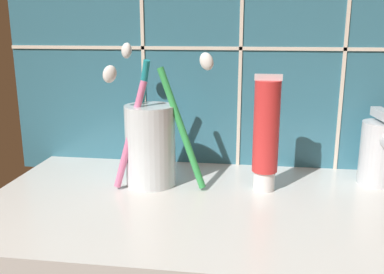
{
  "coord_description": "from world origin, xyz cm",
  "views": [
    {
      "loc": [
        3.5,
        -48.7,
        22.77
      ],
      "look_at": [
        -3.82,
        2.05,
        9.61
      ],
      "focal_mm": 40.0,
      "sensor_mm": 36.0,
      "label": 1
    }
  ],
  "objects": [
    {
      "name": "sink_counter",
      "position": [
        0.0,
        0.0,
        1.0
      ],
      "size": [
        58.72,
        31.62,
        2.0
      ],
      "primitive_type": "cube",
      "color": "silver",
      "rests_on": "ground"
    },
    {
      "name": "sink_faucet",
      "position": [
        20.82,
        8.76,
        6.91
      ],
      "size": [
        5.2,
        12.72,
        10.19
      ],
      "rotation": [
        0.0,
        0.0,
        -1.46
      ],
      "color": "silver",
      "rests_on": "sink_counter"
    },
    {
      "name": "tile_wall_backsplash",
      "position": [
        0.01,
        16.05,
        26.07
      ],
      "size": [
        68.72,
        1.72,
        52.13
      ],
      "color": "#336B7F",
      "rests_on": "ground"
    },
    {
      "name": "toothbrush_cup",
      "position": [
        -9.91,
        5.14,
        7.92
      ],
      "size": [
        14.5,
        9.66,
        18.96
      ],
      "color": "silver",
      "rests_on": "sink_counter"
    },
    {
      "name": "toothpaste_tube",
      "position": [
        5.31,
        5.12,
        9.56
      ],
      "size": [
        3.46,
        3.29,
        15.2
      ],
      "color": "white",
      "rests_on": "sink_counter"
    }
  ]
}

